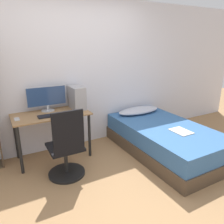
{
  "coord_description": "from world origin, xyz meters",
  "views": [
    {
      "loc": [
        -1.24,
        -2.0,
        1.79
      ],
      "look_at": [
        0.33,
        0.83,
        0.75
      ],
      "focal_mm": 35.0,
      "sensor_mm": 36.0,
      "label": 1
    }
  ],
  "objects_px": {
    "office_chair": "(67,152)",
    "pc_tower": "(77,97)",
    "bed": "(164,139)",
    "keyboard": "(51,115)",
    "monitor": "(47,98)"
  },
  "relations": [
    {
      "from": "pc_tower",
      "to": "office_chair",
      "type": "bearing_deg",
      "value": -121.08
    },
    {
      "from": "bed",
      "to": "monitor",
      "type": "height_order",
      "value": "monitor"
    },
    {
      "from": "monitor",
      "to": "pc_tower",
      "type": "xyz_separation_m",
      "value": [
        0.46,
        -0.09,
        -0.03
      ]
    },
    {
      "from": "bed",
      "to": "pc_tower",
      "type": "height_order",
      "value": "pc_tower"
    },
    {
      "from": "monitor",
      "to": "pc_tower",
      "type": "distance_m",
      "value": 0.47
    },
    {
      "from": "pc_tower",
      "to": "keyboard",
      "type": "bearing_deg",
      "value": -157.17
    },
    {
      "from": "office_chair",
      "to": "bed",
      "type": "bearing_deg",
      "value": -2.9
    },
    {
      "from": "office_chair",
      "to": "pc_tower",
      "type": "height_order",
      "value": "pc_tower"
    },
    {
      "from": "bed",
      "to": "monitor",
      "type": "relative_size",
      "value": 3.29
    },
    {
      "from": "bed",
      "to": "office_chair",
      "type": "bearing_deg",
      "value": 177.1
    },
    {
      "from": "office_chair",
      "to": "pc_tower",
      "type": "xyz_separation_m",
      "value": [
        0.43,
        0.72,
        0.55
      ]
    },
    {
      "from": "bed",
      "to": "keyboard",
      "type": "xyz_separation_m",
      "value": [
        -1.7,
        0.6,
        0.52
      ]
    },
    {
      "from": "office_chair",
      "to": "monitor",
      "type": "xyz_separation_m",
      "value": [
        -0.03,
        0.82,
        0.58
      ]
    },
    {
      "from": "office_chair",
      "to": "keyboard",
      "type": "relative_size",
      "value": 2.55
    },
    {
      "from": "office_chair",
      "to": "pc_tower",
      "type": "bearing_deg",
      "value": 58.92
    }
  ]
}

